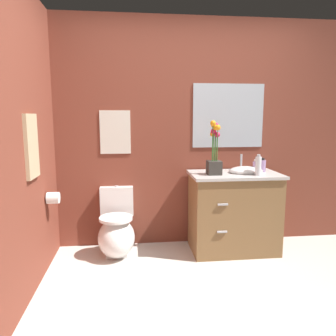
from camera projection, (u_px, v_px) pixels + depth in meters
name	position (u px, v px, depth m)	size (l,w,h in m)	color
ground_plane	(227.00, 318.00, 2.35)	(9.89, 9.89, 0.00)	beige
wall_back	(209.00, 134.00, 3.65)	(4.61, 0.05, 2.50)	brown
wall_left	(18.00, 143.00, 2.42)	(0.05, 4.13, 2.50)	brown
toilet	(117.00, 232.00, 3.40)	(0.38, 0.59, 0.69)	white
vanity_cabinet	(234.00, 211.00, 3.48)	(0.94, 0.56, 1.03)	brown
flower_vase	(214.00, 154.00, 3.30)	(0.14, 0.14, 0.55)	#38332D
soap_bottle	(262.00, 166.00, 3.49)	(0.07, 0.07, 0.15)	#B28CBF
lotion_bottle	(255.00, 167.00, 3.42)	(0.06, 0.06, 0.14)	#B28CBF
hand_wash_bottle	(258.00, 166.00, 3.26)	(0.06, 0.06, 0.21)	white
wall_poster	(115.00, 132.00, 3.50)	(0.33, 0.01, 0.47)	silver
wall_mirror	(228.00, 116.00, 3.61)	(0.80, 0.01, 0.70)	#B2BCC6
hanging_towel	(32.00, 146.00, 2.61)	(0.03, 0.28, 0.52)	tan
toilet_paper_roll	(53.00, 198.00, 3.07)	(0.11, 0.11, 0.11)	white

